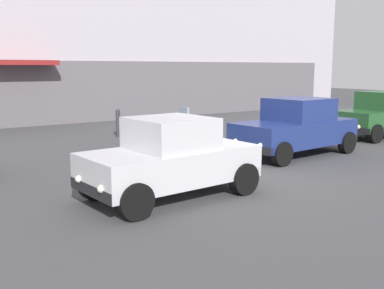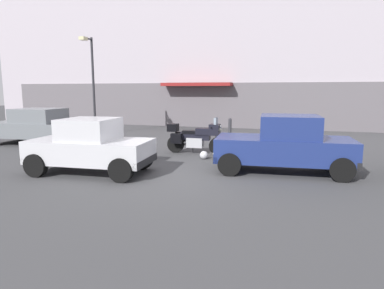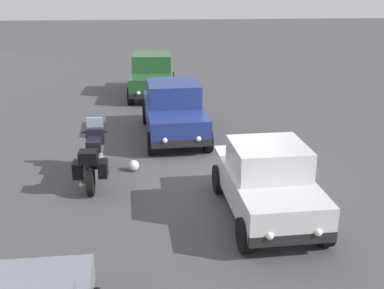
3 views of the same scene
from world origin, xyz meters
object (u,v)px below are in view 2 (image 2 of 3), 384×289
Objects in this scene: car_sedan_far at (40,126)px; bollard_curbside at (230,128)px; car_compact_side at (90,146)px; car_wagon_end at (285,144)px; motorcycle at (195,137)px; helmet at (204,155)px; streetlamp_curbside at (92,77)px.

bollard_curbside is at bearing -155.73° from car_sedan_far.
car_compact_side is 5.53m from car_wagon_end.
car_wagon_end is (3.25, -2.03, 0.19)m from motorcycle.
car_wagon_end is at bearing -22.73° from helmet.
car_sedan_far is 1.17× the size of car_wagon_end.
car_compact_side is at bearing 139.62° from car_sedan_far.
bollard_curbside reaches higher than helmet.
bollard_curbside is (-0.01, 4.97, 0.40)m from helmet.
car_sedan_far reaches higher than helmet.
helmet is 7.74m from car_sedan_far.
bollard_curbside is (2.58, 7.78, -0.23)m from car_compact_side.
car_sedan_far is 8.57m from bollard_curbside.
car_sedan_far is 6.38m from car_compact_side.
helmet is at bearing 169.19° from car_sedan_far.
motorcycle is at bearing -35.95° from car_wagon_end.
streetlamp_curbside is (0.57, 3.22, 2.23)m from car_sedan_far.
car_sedan_far is at bearing -100.04° from streetlamp_curbside.
car_wagon_end reaches higher than car_compact_side.
car_sedan_far is 4.52× the size of bollard_curbside.
car_sedan_far is (-7.64, 1.09, 0.64)m from helmet.
helmet is at bearing -26.70° from car_wagon_end.
helmet is at bearing -136.39° from car_compact_side.
streetlamp_curbside reaches higher than car_sedan_far.
car_wagon_end is 11.37m from streetlamp_curbside.
car_wagon_end reaches higher than bollard_curbside.
car_compact_side is at bearing -119.45° from motorcycle.
car_sedan_far is at bearing -16.05° from car_wagon_end.
streetlamp_curbside is at bearing -33.09° from car_wagon_end.
car_compact_side reaches higher than motorcycle.
motorcycle is at bearing -27.63° from streetlamp_curbside.
motorcycle is 7.07m from car_sedan_far.
motorcycle is 1.18m from helmet.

